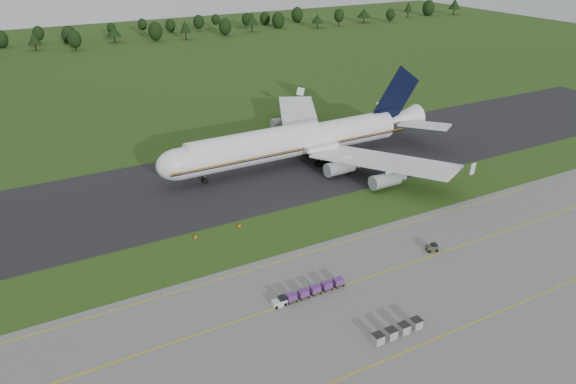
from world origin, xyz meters
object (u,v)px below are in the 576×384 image
aircraft (296,141)px  baggage_train (308,292)px  utility_cart (432,248)px  uld_row (397,331)px  edge_markers (218,232)px

aircraft → baggage_train: aircraft is taller
aircraft → utility_cart: (0.52, -50.34, -5.59)m
baggage_train → utility_cart: baggage_train is taller
aircraft → uld_row: 69.62m
utility_cart → uld_row: size_ratio=0.27×
uld_row → edge_markers: (-11.27, 41.87, -0.55)m
utility_cart → uld_row: 26.50m
edge_markers → utility_cart: bearing=-38.6°
baggage_train → uld_row: (6.55, -14.97, 0.03)m
baggage_train → edge_markers: 27.32m
aircraft → utility_cart: aircraft is taller
utility_cart → uld_row: bearing=-143.0°
edge_markers → baggage_train: bearing=-80.0°
aircraft → baggage_train: bearing=-117.9°
aircraft → utility_cart: size_ratio=32.81×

